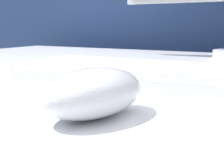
% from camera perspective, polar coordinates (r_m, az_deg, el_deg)
% --- Properties ---
extents(computer_mouse_near, '(0.08, 0.12, 0.04)m').
position_cam_1_polar(computer_mouse_near, '(0.26, -3.27, -1.57)').
color(computer_mouse_near, silver).
rests_on(computer_mouse_near, desk).
extents(keyboard, '(0.39, 0.14, 0.02)m').
position_cam_1_polar(keyboard, '(0.43, 7.16, 1.85)').
color(keyboard, silver).
rests_on(keyboard, desk).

